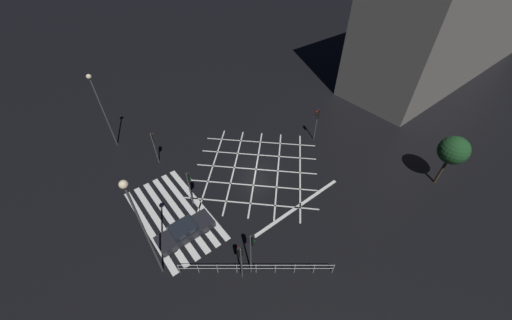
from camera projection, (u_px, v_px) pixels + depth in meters
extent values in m
plane|color=black|center=(256.00, 169.00, 28.31)|extent=(200.00, 200.00, 0.00)
cube|color=silver|center=(197.00, 202.00, 25.22)|extent=(9.82, 0.50, 0.01)
cube|color=silver|center=(188.00, 207.00, 24.80)|extent=(9.82, 0.50, 0.01)
cube|color=silver|center=(179.00, 212.00, 24.39)|extent=(9.82, 0.50, 0.01)
cube|color=silver|center=(169.00, 217.00, 23.97)|extent=(9.82, 0.50, 0.01)
cube|color=silver|center=(159.00, 223.00, 23.55)|extent=(9.82, 0.50, 0.01)
cube|color=silver|center=(148.00, 229.00, 23.14)|extent=(9.82, 0.50, 0.01)
cube|color=silver|center=(250.00, 203.00, 25.09)|extent=(8.59, 8.59, 0.01)
cube|color=silver|center=(213.00, 166.00, 28.68)|extent=(8.59, 8.59, 0.01)
cube|color=silver|center=(253.00, 185.00, 26.70)|extent=(8.59, 8.59, 0.01)
cube|color=silver|center=(234.00, 168.00, 28.49)|extent=(8.59, 8.59, 0.01)
cube|color=silver|center=(256.00, 169.00, 28.31)|extent=(8.59, 8.59, 0.01)
cube|color=silver|center=(256.00, 169.00, 28.31)|extent=(8.59, 8.59, 0.01)
cube|color=silver|center=(258.00, 155.00, 29.92)|extent=(8.59, 8.59, 0.01)
cube|color=silver|center=(278.00, 171.00, 28.13)|extent=(8.59, 8.59, 0.01)
cube|color=silver|center=(260.00, 142.00, 31.53)|extent=(8.59, 8.59, 0.01)
cube|color=silver|center=(300.00, 173.00, 27.95)|extent=(8.59, 8.59, 0.01)
cube|color=silver|center=(298.00, 206.00, 24.86)|extent=(0.30, 9.82, 0.01)
cube|color=black|center=(456.00, 27.00, 54.39)|extent=(0.06, 1.40, 1.80)
cube|color=beige|center=(447.00, 32.00, 52.68)|extent=(0.06, 1.40, 1.80)
cube|color=beige|center=(437.00, 36.00, 50.96)|extent=(0.06, 1.40, 1.80)
cube|color=beige|center=(427.00, 40.00, 49.25)|extent=(0.06, 1.40, 1.80)
cube|color=beige|center=(416.00, 45.00, 47.53)|extent=(0.06, 1.40, 1.80)
cube|color=beige|center=(404.00, 51.00, 45.82)|extent=(0.06, 1.40, 1.80)
cube|color=black|center=(391.00, 57.00, 44.10)|extent=(0.06, 1.40, 1.80)
cube|color=black|center=(377.00, 63.00, 42.39)|extent=(0.06, 1.40, 1.80)
cube|color=beige|center=(362.00, 69.00, 40.67)|extent=(0.06, 1.40, 1.80)
cube|color=black|center=(345.00, 77.00, 38.95)|extent=(0.06, 1.40, 1.80)
cube|color=black|center=(466.00, 7.00, 52.02)|extent=(0.06, 1.40, 1.80)
cube|color=black|center=(456.00, 11.00, 50.30)|extent=(0.06, 1.40, 1.80)
cube|color=beige|center=(446.00, 14.00, 48.59)|extent=(0.06, 1.40, 1.80)
cube|color=black|center=(436.00, 18.00, 46.87)|extent=(0.06, 1.40, 1.80)
cube|color=beige|center=(424.00, 23.00, 45.16)|extent=(0.06, 1.40, 1.80)
cube|color=beige|center=(412.00, 28.00, 43.44)|extent=(0.06, 1.40, 1.80)
cube|color=beige|center=(399.00, 33.00, 41.73)|extent=(0.06, 1.40, 1.80)
cube|color=black|center=(384.00, 38.00, 40.01)|extent=(0.06, 1.40, 1.80)
cube|color=black|center=(368.00, 44.00, 38.30)|extent=(0.06, 1.40, 1.80)
cube|color=black|center=(351.00, 51.00, 36.58)|extent=(0.06, 1.40, 1.80)
cube|color=beige|center=(421.00, 2.00, 41.07)|extent=(0.06, 1.40, 1.80)
cube|color=black|center=(407.00, 6.00, 39.35)|extent=(0.06, 1.40, 1.80)
cube|color=beige|center=(392.00, 11.00, 37.64)|extent=(0.06, 1.40, 1.80)
cube|color=black|center=(376.00, 16.00, 35.92)|extent=(0.06, 1.40, 1.80)
cube|color=beige|center=(357.00, 22.00, 34.21)|extent=(0.06, 1.40, 1.80)
cylinder|color=#424244|center=(190.00, 190.00, 23.76)|extent=(0.11, 0.11, 3.81)
cube|color=black|center=(189.00, 177.00, 22.88)|extent=(0.28, 0.16, 0.90)
sphere|color=black|center=(189.00, 174.00, 22.73)|extent=(0.18, 0.18, 0.18)
sphere|color=black|center=(190.00, 176.00, 22.93)|extent=(0.18, 0.18, 0.18)
sphere|color=green|center=(190.00, 179.00, 23.13)|extent=(0.18, 0.18, 0.18)
cube|color=black|center=(188.00, 177.00, 22.84)|extent=(0.36, 0.02, 0.98)
cylinder|color=#424244|center=(155.00, 149.00, 27.80)|extent=(0.11, 0.11, 3.70)
cube|color=black|center=(153.00, 137.00, 26.96)|extent=(0.28, 0.16, 0.90)
sphere|color=red|center=(153.00, 134.00, 26.81)|extent=(0.18, 0.18, 0.18)
sphere|color=black|center=(154.00, 137.00, 27.01)|extent=(0.18, 0.18, 0.18)
sphere|color=black|center=(155.00, 139.00, 27.21)|extent=(0.18, 0.18, 0.18)
cube|color=black|center=(152.00, 137.00, 26.92)|extent=(0.36, 0.02, 0.98)
cylinder|color=#424244|center=(251.00, 255.00, 18.94)|extent=(0.11, 0.11, 4.52)
cube|color=black|center=(252.00, 239.00, 17.83)|extent=(0.28, 0.16, 0.90)
sphere|color=black|center=(253.00, 236.00, 17.68)|extent=(0.18, 0.18, 0.18)
sphere|color=black|center=(253.00, 239.00, 17.88)|extent=(0.18, 0.18, 0.18)
sphere|color=green|center=(253.00, 241.00, 18.08)|extent=(0.18, 0.18, 0.18)
cube|color=black|center=(251.00, 240.00, 17.78)|extent=(0.36, 0.02, 0.98)
cylinder|color=#424244|center=(241.00, 264.00, 18.99)|extent=(0.11, 0.11, 3.61)
cube|color=black|center=(239.00, 252.00, 18.19)|extent=(0.16, 0.28, 0.90)
sphere|color=red|center=(238.00, 248.00, 18.05)|extent=(0.18, 0.18, 0.18)
sphere|color=black|center=(238.00, 251.00, 18.25)|extent=(0.18, 0.18, 0.18)
sphere|color=black|center=(239.00, 253.00, 18.46)|extent=(0.18, 0.18, 0.18)
cube|color=black|center=(240.00, 253.00, 18.14)|extent=(0.02, 0.36, 0.98)
cylinder|color=#424244|center=(316.00, 125.00, 30.59)|extent=(0.11, 0.11, 3.92)
cube|color=black|center=(317.00, 114.00, 29.55)|extent=(0.28, 0.16, 0.90)
sphere|color=red|center=(317.00, 112.00, 29.29)|extent=(0.18, 0.18, 0.18)
sphere|color=black|center=(316.00, 114.00, 29.49)|extent=(0.18, 0.18, 0.18)
sphere|color=black|center=(316.00, 117.00, 29.70)|extent=(0.18, 0.18, 0.18)
cube|color=black|center=(318.00, 114.00, 29.59)|extent=(0.36, 0.02, 0.98)
cylinder|color=#424244|center=(147.00, 236.00, 17.50)|extent=(0.14, 0.14, 8.95)
sphere|color=#F9E0B2|center=(123.00, 184.00, 14.41)|extent=(0.47, 0.47, 0.47)
cylinder|color=#424244|center=(105.00, 114.00, 28.60)|extent=(0.14, 0.14, 7.80)
sphere|color=#F9E0B2|center=(89.00, 77.00, 25.89)|extent=(0.47, 0.47, 0.47)
cylinder|color=#38281C|center=(441.00, 171.00, 26.01)|extent=(0.24, 0.24, 3.02)
sphere|color=#19421E|center=(454.00, 150.00, 24.37)|extent=(2.48, 2.48, 2.48)
cube|color=black|center=(186.00, 232.00, 22.38)|extent=(1.73, 4.53, 0.59)
cube|color=black|center=(183.00, 228.00, 21.97)|extent=(1.52, 1.90, 0.49)
sphere|color=white|center=(206.00, 213.00, 23.75)|extent=(0.16, 0.16, 0.16)
sphere|color=white|center=(213.00, 222.00, 23.13)|extent=(0.16, 0.16, 0.16)
cylinder|color=black|center=(197.00, 218.00, 23.58)|extent=(0.20, 0.63, 0.63)
cylinder|color=black|center=(206.00, 230.00, 22.71)|extent=(0.20, 0.63, 0.63)
cylinder|color=black|center=(165.00, 236.00, 22.28)|extent=(0.20, 0.63, 0.63)
cylinder|color=black|center=(174.00, 249.00, 21.41)|extent=(0.20, 0.63, 0.63)
cylinder|color=#B7B7BC|center=(179.00, 269.00, 20.06)|extent=(0.05, 0.05, 1.05)
cylinder|color=#B7B7BC|center=(198.00, 269.00, 20.06)|extent=(0.05, 0.05, 1.05)
cylinder|color=#B7B7BC|center=(217.00, 269.00, 20.06)|extent=(0.05, 0.05, 1.05)
cylinder|color=#B7B7BC|center=(237.00, 269.00, 20.06)|extent=(0.05, 0.05, 1.05)
cylinder|color=#B7B7BC|center=(256.00, 269.00, 20.06)|extent=(0.05, 0.05, 1.05)
cylinder|color=#B7B7BC|center=(275.00, 269.00, 20.06)|extent=(0.05, 0.05, 1.05)
cylinder|color=#B7B7BC|center=(295.00, 269.00, 20.06)|extent=(0.05, 0.05, 1.05)
cylinder|color=#B7B7BC|center=(314.00, 269.00, 20.06)|extent=(0.05, 0.05, 1.05)
cylinder|color=#B7B7BC|center=(333.00, 269.00, 20.06)|extent=(0.05, 0.05, 1.05)
cylinder|color=#B7B7BC|center=(256.00, 265.00, 19.74)|extent=(6.82, 8.55, 0.04)
cylinder|color=#B7B7BC|center=(256.00, 268.00, 20.03)|extent=(6.82, 8.55, 0.04)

